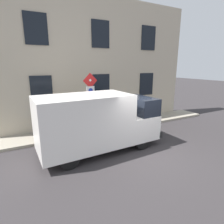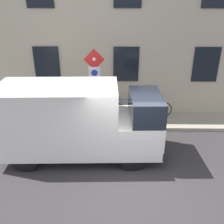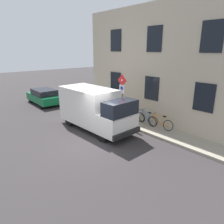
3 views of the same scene
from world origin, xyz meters
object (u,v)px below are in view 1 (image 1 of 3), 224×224
object	(u,v)px
bicycle_orange	(122,116)
delivery_van	(98,121)
sign_post_stacked	(90,95)
bicycle_green	(92,120)
pedestrian	(38,119)
bicycle_blue	(108,118)

from	to	relation	value
bicycle_orange	delivery_van	bearing A→B (deg)	37.95
sign_post_stacked	delivery_van	world-z (taller)	sign_post_stacked
sign_post_stacked	bicycle_green	size ratio (longest dim) A/B	1.77
delivery_van	bicycle_green	distance (m)	3.02
bicycle_green	pedestrian	distance (m)	3.04
bicycle_orange	bicycle_blue	world-z (taller)	same
bicycle_blue	pedestrian	world-z (taller)	pedestrian
bicycle_blue	pedestrian	distance (m)	4.07
bicycle_green	delivery_van	bearing A→B (deg)	75.77
sign_post_stacked	pedestrian	xyz separation A→B (m)	(0.51, 2.59, -1.11)
sign_post_stacked	bicycle_orange	distance (m)	3.11
bicycle_blue	bicycle_green	distance (m)	1.05
bicycle_blue	pedestrian	bearing A→B (deg)	13.37
delivery_van	bicycle_orange	xyz separation A→B (m)	(2.79, -2.90, -0.82)
bicycle_green	sign_post_stacked	bearing A→B (deg)	68.67
pedestrian	sign_post_stacked	bearing A→B (deg)	69.67
bicycle_orange	sign_post_stacked	bearing A→B (deg)	13.53
delivery_van	bicycle_blue	distance (m)	3.45
sign_post_stacked	pedestrian	size ratio (longest dim) A/B	1.76
bicycle_orange	bicycle_green	size ratio (longest dim) A/B	1.00
delivery_van	pedestrian	bearing A→B (deg)	129.91
delivery_van	pedestrian	world-z (taller)	delivery_van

